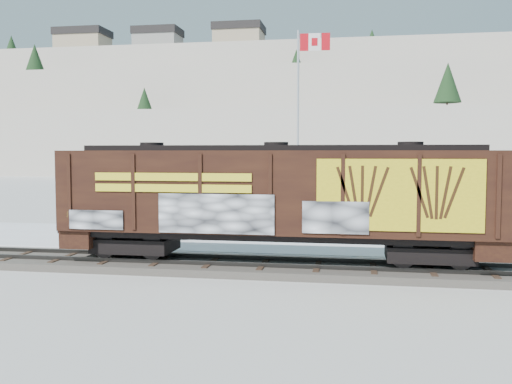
% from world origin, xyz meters
% --- Properties ---
extents(ground, '(500.00, 500.00, 0.00)m').
position_xyz_m(ground, '(0.00, 0.00, 0.00)').
color(ground, white).
rests_on(ground, ground).
extents(rail_track, '(50.00, 3.40, 0.43)m').
position_xyz_m(rail_track, '(0.00, 0.00, 0.15)').
color(rail_track, '#59544C').
rests_on(rail_track, ground).
extents(parking_strip, '(40.00, 8.00, 0.03)m').
position_xyz_m(parking_strip, '(0.00, 7.50, 0.01)').
color(parking_strip, white).
rests_on(parking_strip, ground).
extents(hillside, '(360.00, 110.00, 93.00)m').
position_xyz_m(hillside, '(-0.05, 139.79, 14.37)').
color(hillside, white).
rests_on(hillside, ground).
extents(hopper_railcar, '(16.01, 3.06, 4.27)m').
position_xyz_m(hopper_railcar, '(2.43, -0.01, 2.81)').
color(hopper_railcar, black).
rests_on(hopper_railcar, rail_track).
extents(flagpole, '(2.30, 0.90, 11.55)m').
position_xyz_m(flagpole, '(2.06, 12.89, 4.27)').
color(flagpole, silver).
rests_on(flagpole, ground).
extents(car_silver, '(5.40, 3.85, 1.71)m').
position_xyz_m(car_silver, '(-4.04, 6.92, 0.88)').
color(car_silver, silver).
rests_on(car_silver, parking_strip).
extents(car_white, '(5.43, 3.71, 1.69)m').
position_xyz_m(car_white, '(-4.25, 6.89, 0.88)').
color(car_white, white).
rests_on(car_white, parking_strip).
extents(car_dark, '(4.75, 3.34, 1.28)m').
position_xyz_m(car_dark, '(1.35, 8.50, 0.67)').
color(car_dark, black).
rests_on(car_dark, parking_strip).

